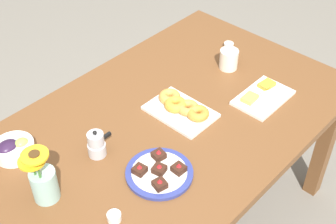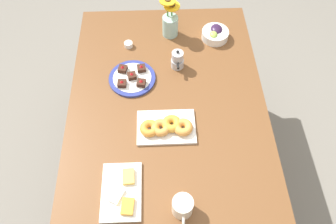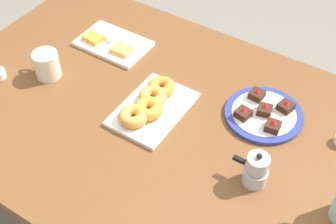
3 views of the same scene
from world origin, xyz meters
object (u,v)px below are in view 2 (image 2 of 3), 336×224
object	(u,v)px
dining_table	(168,125)
flower_vase	(170,23)
jam_cup_berry	(128,44)
dessert_plate	(132,78)
moka_pot	(177,60)
grape_bowl	(215,34)
coffee_mug	(183,207)
croissant_platter	(167,127)
cheese_platter	(122,192)

from	to	relation	value
dining_table	flower_vase	bearing A→B (deg)	176.61
jam_cup_berry	dessert_plate	world-z (taller)	dessert_plate
dining_table	jam_cup_berry	xyz separation A→B (m)	(-0.49, -0.21, 0.10)
moka_pot	grape_bowl	bearing A→B (deg)	132.76
coffee_mug	jam_cup_berry	distance (m)	0.99
jam_cup_berry	dessert_plate	distance (m)	0.25
coffee_mug	grape_bowl	bearing A→B (deg)	165.84
flower_vase	jam_cup_berry	bearing A→B (deg)	-68.80
croissant_platter	dining_table	bearing A→B (deg)	172.35
cheese_platter	jam_cup_berry	xyz separation A→B (m)	(-0.87, 0.00, 0.00)
dining_table	croissant_platter	distance (m)	0.13
dessert_plate	grape_bowl	bearing A→B (deg)	121.95
dining_table	dessert_plate	bearing A→B (deg)	-143.37
cheese_platter	dessert_plate	xyz separation A→B (m)	(-0.62, 0.03, 0.00)
dining_table	grape_bowl	world-z (taller)	grape_bowl
dining_table	dessert_plate	size ratio (longest dim) A/B	6.45
grape_bowl	cheese_platter	bearing A→B (deg)	-28.71
dessert_plate	moka_pot	bearing A→B (deg)	108.74
cheese_platter	croissant_platter	distance (m)	0.37
coffee_mug	cheese_platter	distance (m)	0.27
coffee_mug	grape_bowl	distance (m)	1.04
coffee_mug	croissant_platter	distance (m)	0.40
jam_cup_berry	flower_vase	size ratio (longest dim) A/B	0.20
cheese_platter	flower_vase	size ratio (longest dim) A/B	1.10
cheese_platter	dining_table	bearing A→B (deg)	151.13
dining_table	cheese_platter	world-z (taller)	cheese_platter
cheese_platter	flower_vase	distance (m)	1.00
jam_cup_berry	grape_bowl	bearing A→B (deg)	95.87
grape_bowl	flower_vase	world-z (taller)	flower_vase
jam_cup_berry	flower_vase	xyz separation A→B (m)	(-0.09, 0.24, 0.07)
dining_table	jam_cup_berry	size ratio (longest dim) A/B	33.33
coffee_mug	flower_vase	distance (m)	1.05
jam_cup_berry	cheese_platter	bearing A→B (deg)	-0.14
cheese_platter	dessert_plate	size ratio (longest dim) A/B	1.05
grape_bowl	croissant_platter	size ratio (longest dim) A/B	0.54
dining_table	moka_pot	world-z (taller)	moka_pot
coffee_mug	cheese_platter	world-z (taller)	coffee_mug
jam_cup_berry	moka_pot	world-z (taller)	moka_pot
grape_bowl	moka_pot	world-z (taller)	moka_pot
moka_pot	coffee_mug	bearing A→B (deg)	-1.62
dining_table	coffee_mug	size ratio (longest dim) A/B	13.17
coffee_mug	dessert_plate	size ratio (longest dim) A/B	0.49
dining_table	grape_bowl	bearing A→B (deg)	151.41
dining_table	dessert_plate	world-z (taller)	dessert_plate
grape_bowl	flower_vase	bearing A→B (deg)	-99.22
cheese_platter	moka_pot	bearing A→B (deg)	158.89
coffee_mug	jam_cup_berry	bearing A→B (deg)	-165.41
croissant_platter	moka_pot	size ratio (longest dim) A/B	2.38
dining_table	coffee_mug	xyz separation A→B (m)	(0.47, 0.04, 0.13)
jam_cup_berry	croissant_platter	bearing A→B (deg)	19.37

